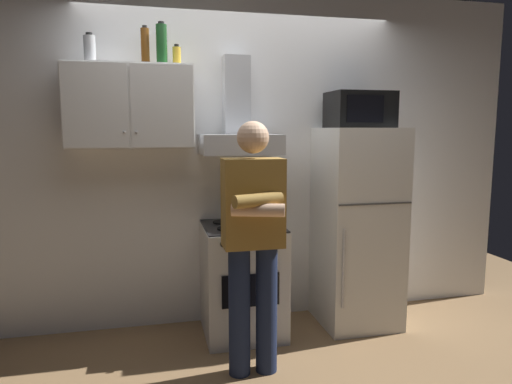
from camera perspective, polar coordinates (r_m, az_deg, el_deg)
ground_plane at (r=3.58m, az=0.00°, el=-18.58°), size 7.00×7.00×0.00m
back_wall_tiled at (r=3.80m, az=-2.03°, el=4.19°), size 4.80×0.10×2.70m
upper_cabinet at (r=3.50m, az=-15.34°, el=10.16°), size 0.90×0.37×0.60m
stove_oven at (r=3.63m, az=-1.68°, el=-10.80°), size 0.60×0.62×0.87m
range_hood at (r=3.56m, az=-2.16°, el=7.93°), size 0.60×0.44×0.75m
refrigerator at (r=3.82m, az=12.44°, el=-4.30°), size 0.60×0.62×1.60m
microwave at (r=3.76m, az=12.74°, el=9.92°), size 0.48×0.37×0.28m
person_standing at (r=2.92m, az=-0.35°, el=-5.85°), size 0.38×0.33×1.64m
cooking_pot at (r=3.41m, az=0.82°, el=-3.26°), size 0.28×0.18×0.12m
bottle_wine_green at (r=3.52m, az=-11.64°, el=17.52°), size 0.08×0.08×0.30m
bottle_spice_jar at (r=3.54m, az=-9.82°, el=16.31°), size 0.06×0.06×0.15m
bottle_canister_steel at (r=3.54m, az=-19.96°, el=16.38°), size 0.08×0.08×0.20m
bottle_beer_brown at (r=3.56m, az=-13.60°, el=17.18°), size 0.06×0.06×0.28m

